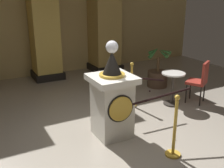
{
  "coord_description": "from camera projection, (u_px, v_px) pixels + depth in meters",
  "views": [
    {
      "loc": [
        -1.94,
        -3.42,
        2.4
      ],
      "look_at": [
        0.08,
        0.35,
        0.95
      ],
      "focal_mm": 43.6,
      "sensor_mm": 36.0,
      "label": 1
    }
  ],
  "objects": [
    {
      "name": "back_wall",
      "position": [
        39.0,
        13.0,
        7.83
      ],
      "size": [
        11.05,
        0.16,
        3.64
      ],
      "primitive_type": "cube",
      "color": "tan",
      "rests_on": "ground_plane"
    },
    {
      "name": "pedestal_clock",
      "position": [
        112.0,
        100.0,
        4.61
      ],
      "size": [
        0.71,
        0.71,
        1.67
      ],
      "color": "silver",
      "rests_on": "ground_plane"
    },
    {
      "name": "potted_palm_right",
      "position": [
        157.0,
        76.0,
        7.19
      ],
      "size": [
        0.73,
        0.73,
        1.08
      ],
      "color": "#4C3828",
      "rests_on": "ground_plane"
    },
    {
      "name": "cafe_chair_red",
      "position": [
        200.0,
        79.0,
        6.03
      ],
      "size": [
        0.55,
        0.55,
        0.96
      ],
      "color": "black",
      "rests_on": "ground_plane"
    },
    {
      "name": "column_right",
      "position": [
        104.0,
        15.0,
        8.29
      ],
      "size": [
        0.96,
        0.96,
        3.49
      ],
      "color": "black",
      "rests_on": "ground_plane"
    },
    {
      "name": "cafe_table",
      "position": [
        173.0,
        85.0,
        5.98
      ],
      "size": [
        0.51,
        0.51,
        0.74
      ],
      "color": "#332D28",
      "rests_on": "ground_plane"
    },
    {
      "name": "column_centre_rear",
      "position": [
        43.0,
        18.0,
        7.46
      ],
      "size": [
        0.86,
        0.86,
        3.49
      ],
      "color": "black",
      "rests_on": "ground_plane"
    },
    {
      "name": "ground_plane",
      "position": [
        118.0,
        145.0,
        4.5
      ],
      "size": [
        11.05,
        11.05,
        0.0
      ],
      "primitive_type": "plane",
      "color": "#9E9384"
    },
    {
      "name": "stanchion_far",
      "position": [
        131.0,
        91.0,
        5.95
      ],
      "size": [
        0.24,
        0.24,
        0.99
      ],
      "color": "gold",
      "rests_on": "ground_plane"
    },
    {
      "name": "stanchion_near",
      "position": [
        174.0,
        135.0,
        4.11
      ],
      "size": [
        0.24,
        0.24,
        1.0
      ],
      "color": "gold",
      "rests_on": "ground_plane"
    },
    {
      "name": "velvet_rope",
      "position": [
        150.0,
        86.0,
        4.88
      ],
      "size": [
        1.22,
        1.25,
        0.22
      ],
      "color": "black"
    }
  ]
}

